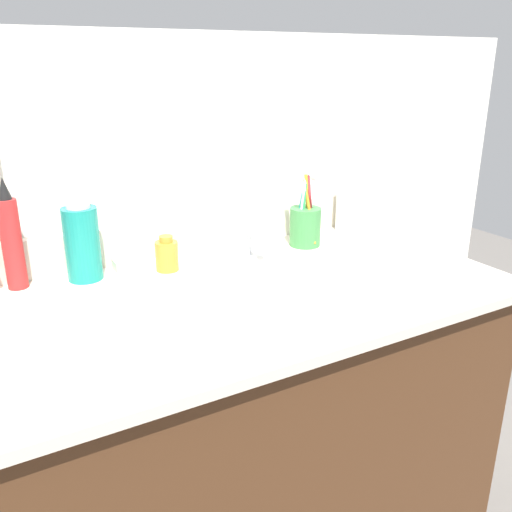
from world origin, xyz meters
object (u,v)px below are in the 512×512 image
(bottle_spray_red, at_px, (11,239))
(soap_bar, at_px, (128,264))
(bottle_lotion_white, at_px, (348,203))
(bottle_oil_amber, at_px, (167,255))
(faucet, at_px, (248,248))
(cup_green, at_px, (305,224))
(bottle_mouthwash_teal, at_px, (82,240))

(bottle_spray_red, relative_size, soap_bar, 3.68)
(bottle_spray_red, bearing_deg, bottle_lotion_white, -0.96)
(soap_bar, bearing_deg, bottle_oil_amber, -33.48)
(faucet, distance_m, cup_green, 0.18)
(bottle_mouthwash_teal, bearing_deg, cup_green, -4.84)
(bottle_spray_red, height_order, bottle_lotion_white, bottle_spray_red)
(faucet, xyz_separation_m, bottle_oil_amber, (-0.19, 0.03, 0.01))
(bottle_oil_amber, distance_m, cup_green, 0.38)
(bottle_oil_amber, height_order, bottle_mouthwash_teal, bottle_mouthwash_teal)
(bottle_oil_amber, height_order, bottle_lotion_white, bottle_lotion_white)
(faucet, relative_size, bottle_mouthwash_teal, 0.82)
(faucet, relative_size, bottle_lotion_white, 0.92)
(bottle_spray_red, height_order, soap_bar, bottle_spray_red)
(bottle_spray_red, xyz_separation_m, bottle_lotion_white, (0.87, -0.01, -0.03))
(cup_green, bearing_deg, bottle_oil_amber, 178.81)
(soap_bar, bearing_deg, bottle_lotion_white, -0.46)
(bottle_spray_red, distance_m, soap_bar, 0.25)
(faucet, relative_size, bottle_oil_amber, 1.96)
(bottle_oil_amber, height_order, cup_green, cup_green)
(bottle_spray_red, xyz_separation_m, bottle_mouthwash_teal, (0.14, -0.02, -0.02))
(bottle_oil_amber, bearing_deg, bottle_mouthwash_teal, 167.54)
(bottle_oil_amber, bearing_deg, soap_bar, 146.52)
(faucet, height_order, cup_green, cup_green)
(bottle_oil_amber, height_order, soap_bar, bottle_oil_amber)
(soap_bar, bearing_deg, cup_green, -7.35)
(bottle_oil_amber, relative_size, bottle_mouthwash_teal, 0.42)
(faucet, distance_m, soap_bar, 0.28)
(bottle_oil_amber, bearing_deg, faucet, -8.36)
(bottle_lotion_white, distance_m, soap_bar, 0.63)
(faucet, bearing_deg, bottle_oil_amber, 171.64)
(bottle_mouthwash_teal, bearing_deg, bottle_lotion_white, 0.51)
(bottle_lotion_white, height_order, soap_bar, bottle_lotion_white)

